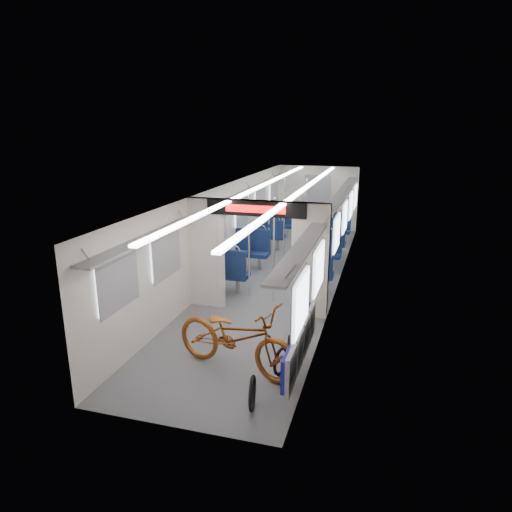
# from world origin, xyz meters

# --- Properties ---
(carriage) EXTENTS (12.00, 12.02, 2.31)m
(carriage) POSITION_xyz_m (0.00, -0.27, 1.50)
(carriage) COLOR #515456
(carriage) RESTS_ON ground
(bicycle) EXTENTS (2.29, 1.30, 1.14)m
(bicycle) POSITION_xyz_m (0.36, -4.43, 0.57)
(bicycle) COLOR #8E4514
(bicycle) RESTS_ON ground
(flip_bench) EXTENTS (0.12, 2.15, 0.57)m
(flip_bench) POSITION_xyz_m (1.35, -4.38, 0.58)
(flip_bench) COLOR gray
(flip_bench) RESTS_ON carriage
(bike_hoop_a) EXTENTS (0.13, 0.49, 0.49)m
(bike_hoop_a) POSITION_xyz_m (0.89, -5.35, 0.22)
(bike_hoop_a) COLOR black
(bike_hoop_a) RESTS_ON ground
(bike_hoop_b) EXTENTS (0.16, 0.45, 0.45)m
(bike_hoop_b) POSITION_xyz_m (1.06, -4.38, 0.20)
(bike_hoop_b) COLOR black
(bike_hoop_b) RESTS_ON ground
(bike_hoop_c) EXTENTS (0.15, 0.45, 0.45)m
(bike_hoop_c) POSITION_xyz_m (1.10, -3.95, 0.20)
(bike_hoop_c) COLOR black
(bike_hoop_c) RESTS_ON ground
(seat_bay_near_left) EXTENTS (0.96, 2.30, 1.17)m
(seat_bay_near_left) POSITION_xyz_m (-0.94, -0.22, 0.57)
(seat_bay_near_left) COLOR #0E1C3F
(seat_bay_near_left) RESTS_ON ground
(seat_bay_near_right) EXTENTS (0.92, 2.12, 1.11)m
(seat_bay_near_right) POSITION_xyz_m (0.93, 0.29, 0.55)
(seat_bay_near_right) COLOR #0E1C3F
(seat_bay_near_right) RESTS_ON ground
(seat_bay_far_left) EXTENTS (0.88, 1.95, 1.06)m
(seat_bay_far_left) POSITION_xyz_m (-0.93, 3.54, 0.53)
(seat_bay_far_left) COLOR #0E1C3F
(seat_bay_far_left) RESTS_ON ground
(seat_bay_far_right) EXTENTS (0.91, 2.06, 1.10)m
(seat_bay_far_right) POSITION_xyz_m (0.93, 3.22, 0.54)
(seat_bay_far_right) COLOR #0E1C3F
(seat_bay_far_right) RESTS_ON ground
(stanchion_near_left) EXTENTS (0.04, 0.04, 2.30)m
(stanchion_near_left) POSITION_xyz_m (-0.37, -1.33, 1.15)
(stanchion_near_left) COLOR silver
(stanchion_near_left) RESTS_ON ground
(stanchion_near_right) EXTENTS (0.04, 0.04, 2.30)m
(stanchion_near_right) POSITION_xyz_m (0.22, -1.51, 1.15)
(stanchion_near_right) COLOR silver
(stanchion_near_right) RESTS_ON ground
(stanchion_far_left) EXTENTS (0.04, 0.04, 2.30)m
(stanchion_far_left) POSITION_xyz_m (-0.30, 1.85, 1.15)
(stanchion_far_left) COLOR silver
(stanchion_far_left) RESTS_ON ground
(stanchion_far_right) EXTENTS (0.04, 0.04, 2.30)m
(stanchion_far_right) POSITION_xyz_m (0.29, 1.88, 1.15)
(stanchion_far_right) COLOR silver
(stanchion_far_right) RESTS_ON ground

